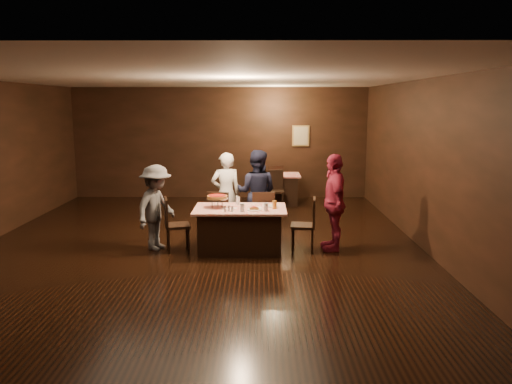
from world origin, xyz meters
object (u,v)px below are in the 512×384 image
(diner_white_jacket, at_px, (226,193))
(diner_red_shirt, at_px, (334,202))
(chair_end_right, at_px, (303,225))
(chair_back_far, at_px, (274,182))
(back_table, at_px, (274,189))
(chair_far_right, at_px, (263,215))
(diner_grey_knit, at_px, (156,207))
(plate_empty, at_px, (271,206))
(glass_back, at_px, (238,201))
(diner_navy_hoodie, at_px, (257,192))
(glass_amber, at_px, (275,205))
(glass_front_left, at_px, (242,208))
(chair_far_left, at_px, (221,215))
(chair_back_near, at_px, (275,190))
(glass_front_right, at_px, (266,207))
(main_table, at_px, (240,229))
(pizza_stand, at_px, (217,197))
(chair_end_left, at_px, (178,224))

(diner_white_jacket, xyz_separation_m, diner_red_shirt, (1.97, -1.09, 0.04))
(chair_end_right, xyz_separation_m, chair_back_far, (-0.38, 4.81, 0.00))
(back_table, distance_m, chair_far_right, 3.48)
(diner_grey_knit, relative_size, plate_empty, 6.05)
(diner_white_jacket, height_order, glass_back, diner_white_jacket)
(diner_navy_hoodie, bearing_deg, glass_amber, 116.76)
(chair_end_right, distance_m, glass_front_left, 1.15)
(chair_end_right, relative_size, glass_front_left, 6.79)
(chair_far_left, xyz_separation_m, glass_amber, (1.00, -0.80, 0.37))
(diner_red_shirt, relative_size, plate_empty, 6.84)
(chair_far_right, distance_m, diner_red_shirt, 1.46)
(chair_far_left, xyz_separation_m, diner_white_jacket, (0.07, 0.43, 0.34))
(chair_far_left, height_order, glass_amber, chair_far_left)
(chair_far_right, distance_m, diner_navy_hoodie, 0.57)
(chair_back_near, relative_size, glass_amber, 6.79)
(chair_far_left, relative_size, diner_grey_knit, 0.63)
(glass_front_right, bearing_deg, main_table, 150.95)
(back_table, height_order, chair_far_left, chair_far_left)
(glass_back, bearing_deg, chair_back_near, 76.47)
(chair_end_right, bearing_deg, chair_far_left, -109.94)
(chair_far_left, distance_m, chair_back_far, 4.21)
(glass_front_left, xyz_separation_m, glass_back, (-0.10, 0.60, 0.00))
(chair_back_near, distance_m, diner_white_jacket, 2.58)
(chair_end_right, bearing_deg, diner_grey_knit, -85.47)
(diner_navy_hoodie, distance_m, pizza_stand, 1.32)
(main_table, distance_m, glass_front_left, 0.55)
(chair_end_left, xyz_separation_m, glass_amber, (1.70, -0.05, 0.37))
(diner_white_jacket, bearing_deg, pizza_stand, 72.61)
(diner_red_shirt, xyz_separation_m, glass_back, (-1.70, 0.21, -0.02))
(diner_white_jacket, distance_m, glass_front_right, 1.63)
(chair_far_left, bearing_deg, glass_front_left, 124.87)
(plate_empty, bearing_deg, diner_navy_hoodie, 104.79)
(main_table, height_order, back_table, same)
(chair_back_far, xyz_separation_m, glass_front_right, (-0.27, -5.06, 0.37))
(chair_end_right, bearing_deg, glass_amber, -77.66)
(diner_white_jacket, distance_m, glass_back, 0.93)
(chair_far_left, bearing_deg, main_table, 129.74)
(plate_empty, bearing_deg, chair_back_far, 87.88)
(chair_far_left, height_order, chair_end_left, same)
(chair_end_right, distance_m, chair_back_near, 3.53)
(diner_navy_hoodie, relative_size, pizza_stand, 4.42)
(back_table, relative_size, diner_red_shirt, 0.76)
(back_table, xyz_separation_m, chair_far_right, (-0.32, -3.46, 0.09))
(chair_far_left, distance_m, glass_amber, 1.33)
(glass_front_left, bearing_deg, glass_back, 99.46)
(main_table, relative_size, chair_end_left, 1.68)
(chair_end_left, height_order, glass_amber, chair_end_left)
(chair_far_left, height_order, glass_front_left, chair_far_left)
(diner_red_shirt, bearing_deg, diner_white_jacket, -119.86)
(diner_red_shirt, bearing_deg, chair_end_right, -81.45)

